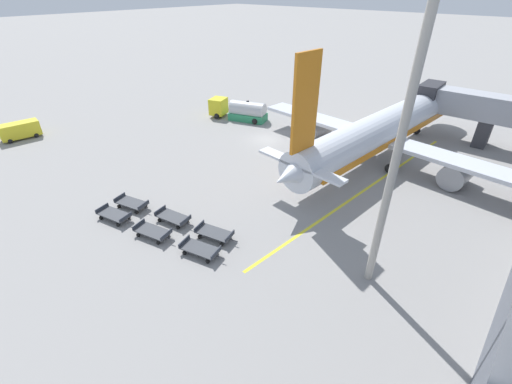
% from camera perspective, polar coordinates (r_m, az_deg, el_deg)
% --- Properties ---
extents(ground_plane, '(500.00, 500.00, 0.00)m').
position_cam_1_polar(ground_plane, '(47.83, 1.78, 8.70)').
color(ground_plane, gray).
extents(jet_bridge, '(18.97, 5.50, 6.91)m').
position_cam_1_polar(jet_bridge, '(53.59, 36.77, 9.76)').
color(jet_bridge, '#A8AAB2').
rests_on(jet_bridge, ground_plane).
extents(airplane, '(33.87, 37.84, 14.12)m').
position_cam_1_polar(airplane, '(44.09, 20.33, 9.63)').
color(airplane, silver).
rests_on(airplane, ground_plane).
extents(fuel_tanker_primary, '(9.46, 5.54, 3.17)m').
position_cam_1_polar(fuel_tanker_primary, '(55.17, -2.53, 13.36)').
color(fuel_tanker_primary, yellow).
rests_on(fuel_tanker_primary, ground_plane).
extents(service_van, '(2.85, 5.08, 2.23)m').
position_cam_1_polar(service_van, '(57.88, -34.69, 8.49)').
color(service_van, yellow).
rests_on(service_van, ground_plane).
extents(baggage_dolly_row_near_col_a, '(3.90, 2.13, 0.92)m').
position_cam_1_polar(baggage_dolly_row_near_col_a, '(33.82, -22.56, -3.55)').
color(baggage_dolly_row_near_col_a, '#424449').
rests_on(baggage_dolly_row_near_col_a, ground_plane).
extents(baggage_dolly_row_near_col_b, '(3.90, 2.19, 0.92)m').
position_cam_1_polar(baggage_dolly_row_near_col_b, '(30.55, -16.84, -6.37)').
color(baggage_dolly_row_near_col_b, '#424449').
rests_on(baggage_dolly_row_near_col_b, ground_plane).
extents(baggage_dolly_row_near_col_c, '(3.89, 2.23, 0.92)m').
position_cam_1_polar(baggage_dolly_row_near_col_c, '(27.89, -9.30, -9.42)').
color(baggage_dolly_row_near_col_c, '#424449').
rests_on(baggage_dolly_row_near_col_c, ground_plane).
extents(baggage_dolly_row_mid_a_col_a, '(3.90, 2.22, 0.92)m').
position_cam_1_polar(baggage_dolly_row_mid_a_col_a, '(34.93, -20.00, -1.79)').
color(baggage_dolly_row_mid_a_col_a, '#424449').
rests_on(baggage_dolly_row_mid_a_col_a, ground_plane).
extents(baggage_dolly_row_mid_a_col_b, '(3.90, 2.05, 0.92)m').
position_cam_1_polar(baggage_dolly_row_mid_a_col_b, '(31.81, -13.67, -4.15)').
color(baggage_dolly_row_mid_a_col_b, '#424449').
rests_on(baggage_dolly_row_mid_a_col_b, ground_plane).
extents(baggage_dolly_row_mid_a_col_c, '(3.90, 2.21, 0.92)m').
position_cam_1_polar(baggage_dolly_row_mid_a_col_c, '(29.30, -6.95, -6.86)').
color(baggage_dolly_row_mid_a_col_c, '#424449').
rests_on(baggage_dolly_row_mid_a_col_c, ground_plane).
extents(apron_light_mast, '(2.00, 0.70, 23.80)m').
position_cam_1_polar(apron_light_mast, '(20.57, 24.57, 15.00)').
color(apron_light_mast, '#ADA89E').
rests_on(apron_light_mast, ground_plane).
extents(stand_guidance_stripe, '(2.97, 35.59, 0.01)m').
position_cam_1_polar(stand_guidance_stripe, '(38.11, 18.16, 0.68)').
color(stand_guidance_stripe, yellow).
rests_on(stand_guidance_stripe, ground_plane).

